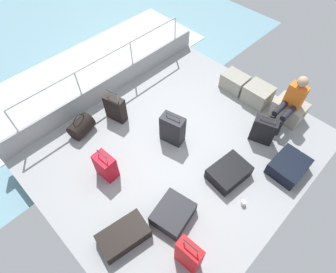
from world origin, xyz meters
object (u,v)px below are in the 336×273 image
(cargo_crate_1, at_px, (258,94))
(passenger_seated, at_px, (291,102))
(cargo_crate_0, at_px, (234,82))
(suitcase_0, at_px, (173,214))
(suitcase_1, at_px, (106,166))
(suitcase_6, at_px, (124,236))
(cargo_crate_2, at_px, (289,110))
(suitcase_2, at_px, (173,129))
(suitcase_5, at_px, (115,108))
(suitcase_7, at_px, (289,166))
(paper_cup, at_px, (243,203))
(suitcase_8, at_px, (229,172))
(duffel_bag, at_px, (81,126))
(suitcase_3, at_px, (189,255))
(suitcase_4, at_px, (263,130))

(cargo_crate_1, bearing_deg, passenger_seated, -9.89)
(cargo_crate_0, relative_size, cargo_crate_1, 1.00)
(cargo_crate_1, bearing_deg, cargo_crate_0, 179.98)
(suitcase_0, distance_m, suitcase_1, 1.43)
(passenger_seated, relative_size, suitcase_6, 1.34)
(cargo_crate_2, xyz_separation_m, suitcase_2, (-1.30, -2.13, 0.11))
(cargo_crate_0, height_order, suitcase_6, cargo_crate_0)
(suitcase_5, bearing_deg, suitcase_7, 23.36)
(cargo_crate_0, xyz_separation_m, passenger_seated, (1.34, -0.13, 0.41))
(suitcase_2, distance_m, paper_cup, 1.84)
(suitcase_8, bearing_deg, suitcase_5, -168.10)
(cargo_crate_2, height_order, suitcase_7, cargo_crate_2)
(suitcase_5, bearing_deg, duffel_bag, -104.76)
(cargo_crate_1, height_order, duffel_bag, duffel_bag)
(suitcase_0, relative_size, suitcase_6, 0.87)
(suitcase_2, relative_size, suitcase_3, 0.87)
(suitcase_0, relative_size, suitcase_2, 1.01)
(suitcase_2, height_order, suitcase_7, suitcase_2)
(suitcase_3, bearing_deg, duffel_bag, 174.12)
(suitcase_4, bearing_deg, suitcase_5, -146.25)
(suitcase_4, height_order, suitcase_6, suitcase_4)
(suitcase_1, xyz_separation_m, paper_cup, (2.10, 1.25, -0.21))
(cargo_crate_2, bearing_deg, suitcase_2, -121.39)
(suitcase_0, height_order, suitcase_5, suitcase_5)
(cargo_crate_0, bearing_deg, suitcase_1, -93.98)
(suitcase_0, bearing_deg, suitcase_1, -169.68)
(cargo_crate_1, bearing_deg, suitcase_6, -86.47)
(cargo_crate_2, relative_size, passenger_seated, 0.58)
(suitcase_8, height_order, duffel_bag, duffel_bag)
(duffel_bag, bearing_deg, suitcase_7, 31.91)
(suitcase_0, relative_size, suitcase_4, 1.11)
(cargo_crate_0, relative_size, suitcase_3, 0.71)
(cargo_crate_0, xyz_separation_m, suitcase_7, (2.03, -1.10, -0.05))
(duffel_bag, distance_m, paper_cup, 3.39)
(suitcase_7, bearing_deg, duffel_bag, -148.09)
(cargo_crate_2, height_order, suitcase_5, suitcase_5)
(suitcase_3, bearing_deg, passenger_seated, 97.60)
(suitcase_2, xyz_separation_m, paper_cup, (1.82, -0.14, -0.27))
(passenger_seated, xyz_separation_m, suitcase_3, (0.46, -3.43, -0.24))
(cargo_crate_1, bearing_deg, cargo_crate_2, 4.79)
(suitcase_4, xyz_separation_m, paper_cup, (0.58, -1.38, -0.23))
(cargo_crate_1, xyz_separation_m, cargo_crate_2, (0.72, 0.06, 0.00))
(suitcase_2, bearing_deg, suitcase_7, 26.02)
(cargo_crate_0, height_order, suitcase_5, suitcase_5)
(suitcase_6, distance_m, paper_cup, 2.04)
(suitcase_2, relative_size, suitcase_5, 0.96)
(cargo_crate_0, distance_m, duffel_bag, 3.51)
(suitcase_1, xyz_separation_m, suitcase_6, (1.11, -0.53, -0.15))
(cargo_crate_2, distance_m, passenger_seated, 0.43)
(suitcase_1, distance_m, duffel_bag, 1.17)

